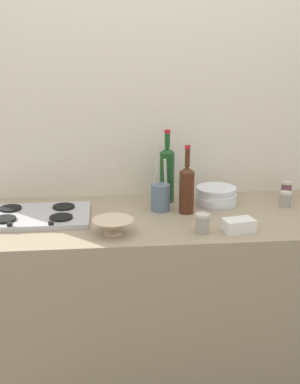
{
  "coord_description": "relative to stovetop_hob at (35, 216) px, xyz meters",
  "views": [
    {
      "loc": [
        -0.2,
        -2.13,
        1.67
      ],
      "look_at": [
        0.0,
        0.0,
        1.02
      ],
      "focal_mm": 45.03,
      "sensor_mm": 36.0,
      "label": 1
    }
  ],
  "objects": [
    {
      "name": "ground_plane",
      "position": [
        0.53,
        -0.02,
        -0.91
      ],
      "size": [
        6.0,
        6.0,
        0.0
      ],
      "primitive_type": "plane",
      "color": "#6B6056",
      "rests_on": "ground"
    },
    {
      "name": "counter_block",
      "position": [
        0.53,
        -0.02,
        -0.46
      ],
      "size": [
        1.8,
        0.7,
        0.9
      ],
      "primitive_type": "cube",
      "color": "tan",
      "rests_on": "ground"
    },
    {
      "name": "backsplash_panel",
      "position": [
        0.53,
        0.36,
        0.26
      ],
      "size": [
        1.9,
        0.06,
        2.35
      ],
      "primitive_type": "cube",
      "color": "beige",
      "rests_on": "ground"
    },
    {
      "name": "stovetop_hob",
      "position": [
        0.0,
        0.0,
        0.0
      ],
      "size": [
        0.5,
        0.33,
        0.04
      ],
      "color": "#B2B2B7",
      "rests_on": "counter_block"
    },
    {
      "name": "plate_stack",
      "position": [
        0.88,
        0.13,
        0.03
      ],
      "size": [
        0.21,
        0.21,
        0.09
      ],
      "color": "white",
      "rests_on": "counter_block"
    },
    {
      "name": "wine_bottle_leftmost",
      "position": [
        0.71,
        0.02,
        0.11
      ],
      "size": [
        0.07,
        0.07,
        0.33
      ],
      "color": "#472314",
      "rests_on": "counter_block"
    },
    {
      "name": "wine_bottle_mid_left",
      "position": [
        0.64,
        0.2,
        0.14
      ],
      "size": [
        0.07,
        0.07,
        0.37
      ],
      "color": "#19471E",
      "rests_on": "counter_block"
    },
    {
      "name": "mixing_bowl",
      "position": [
        0.36,
        -0.22,
        0.02
      ],
      "size": [
        0.18,
        0.18,
        0.06
      ],
      "color": "beige",
      "rests_on": "counter_block"
    },
    {
      "name": "butter_dish",
      "position": [
        0.9,
        -0.25,
        0.01
      ],
      "size": [
        0.15,
        0.11,
        0.06
      ],
      "primitive_type": "cube",
      "rotation": [
        0.0,
        0.0,
        0.2
      ],
      "color": "white",
      "rests_on": "counter_block"
    },
    {
      "name": "utensil_crock",
      "position": [
        0.59,
        0.06,
        0.06
      ],
      "size": [
        0.09,
        0.09,
        0.33
      ],
      "color": "slate",
      "rests_on": "counter_block"
    },
    {
      "name": "condiment_jar_front",
      "position": [
        1.22,
        0.06,
        0.02
      ],
      "size": [
        0.06,
        0.06,
        0.08
      ],
      "color": "#9E998C",
      "rests_on": "counter_block"
    },
    {
      "name": "condiment_jar_rear",
      "position": [
        0.74,
        -0.25,
        0.03
      ],
      "size": [
        0.06,
        0.06,
        0.08
      ],
      "color": "#9E998C",
      "rests_on": "counter_block"
    },
    {
      "name": "condiment_jar_spare",
      "position": [
        1.27,
        0.19,
        0.03
      ],
      "size": [
        0.06,
        0.06,
        0.09
      ],
      "color": "#66384C",
      "rests_on": "counter_block"
    }
  ]
}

